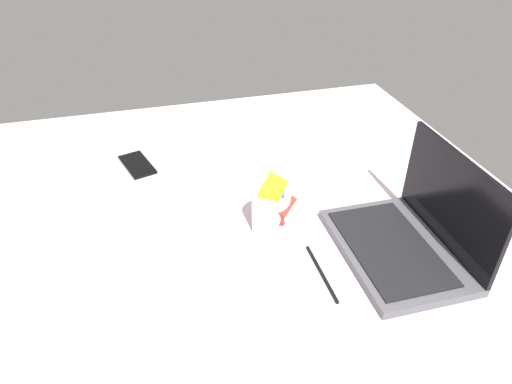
# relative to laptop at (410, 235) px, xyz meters

# --- Properties ---
(bed_mattress) EXTENTS (1.80, 1.40, 0.18)m
(bed_mattress) POSITION_rel_laptop_xyz_m (-0.02, -0.30, -0.13)
(bed_mattress) COLOR silver
(bed_mattress) RESTS_ON ground
(laptop) EXTENTS (0.33, 0.23, 0.23)m
(laptop) POSITION_rel_laptop_xyz_m (0.00, 0.00, 0.00)
(laptop) COLOR #4C4C51
(laptop) RESTS_ON bed_mattress
(snack_cup) EXTENTS (0.10, 0.10, 0.15)m
(snack_cup) POSITION_rel_laptop_xyz_m (-0.15, -0.27, 0.02)
(snack_cup) COLOR silver
(snack_cup) RESTS_ON bed_mattress
(cell_phone) EXTENTS (0.15, 0.11, 0.01)m
(cell_phone) POSITION_rel_laptop_xyz_m (-0.53, -0.56, -0.04)
(cell_phone) COLOR black
(cell_phone) RESTS_ON bed_mattress
(charger_cable) EXTENTS (0.17, 0.01, 0.01)m
(charger_cable) POSITION_rel_laptop_xyz_m (0.02, -0.21, -0.04)
(charger_cable) COLOR black
(charger_cable) RESTS_ON bed_mattress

